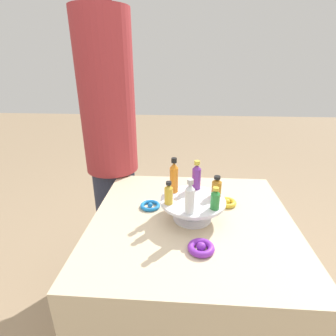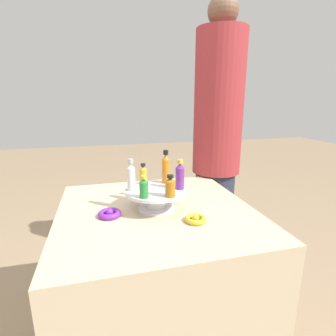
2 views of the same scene
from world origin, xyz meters
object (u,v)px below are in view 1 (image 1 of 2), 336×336
object	(u,v)px
bottle_green	(215,199)
bottle_orange	(174,177)
bottle_clear	(190,198)
person_figure	(111,144)
bottle_amber	(217,187)
display_stand	(193,206)
ribbon_bow_blue	(150,206)
bottle_gold	(169,194)
bottle_purple	(197,176)
ribbon_bow_purple	(201,248)
ribbon_bow_gold	(227,202)

from	to	relation	value
bottle_green	bottle_orange	bearing A→B (deg)	141.40
bottle_green	bottle_clear	bearing A→B (deg)	-158.60
bottle_clear	person_figure	size ratio (longest dim) A/B	0.08
bottle_green	person_figure	distance (m)	0.78
bottle_clear	bottle_amber	xyz separation A→B (m)	(0.11, 0.14, -0.02)
display_stand	ribbon_bow_blue	xyz separation A→B (m)	(-0.19, 0.08, -0.05)
bottle_gold	ribbon_bow_blue	world-z (taller)	bottle_gold
bottle_clear	bottle_purple	distance (m)	0.21
bottle_clear	ribbon_bow_purple	xyz separation A→B (m)	(0.04, -0.10, -0.14)
bottle_gold	person_figure	xyz separation A→B (m)	(-0.37, 0.53, 0.03)
ribbon_bow_blue	display_stand	bearing A→B (deg)	-22.31
ribbon_bow_purple	ribbon_bow_blue	bearing A→B (deg)	127.69
bottle_amber	bottle_orange	bearing A→B (deg)	171.40
bottle_purple	bottle_gold	size ratio (longest dim) A/B	1.37
bottle_purple	bottle_orange	bearing A→B (deg)	-158.60
bottle_clear	bottle_green	bearing A→B (deg)	21.40
bottle_clear	bottle_purple	bearing A→B (deg)	81.40
bottle_purple	ribbon_bow_gold	distance (m)	0.20
ribbon_bow_blue	bottle_clear	bearing A→B (deg)	-46.21
bottle_gold	bottle_green	bearing A→B (deg)	-8.60
ribbon_bow_blue	person_figure	bearing A→B (deg)	123.92
person_figure	ribbon_bow_gold	bearing A→B (deg)	16.02
bottle_green	bottle_gold	world-z (taller)	bottle_gold
bottle_orange	person_figure	xyz separation A→B (m)	(-0.39, 0.43, 0.00)
ribbon_bow_blue	ribbon_bow_gold	bearing A→B (deg)	7.69
bottle_gold	ribbon_bow_gold	world-z (taller)	bottle_gold
display_stand	bottle_purple	xyz separation A→B (m)	(0.02, 0.10, 0.09)
bottle_gold	ribbon_bow_blue	size ratio (longest dim) A/B	1.05
bottle_green	bottle_gold	xyz separation A→B (m)	(-0.18, 0.03, 0.00)
bottle_green	ribbon_bow_purple	distance (m)	0.19
ribbon_bow_blue	person_figure	distance (m)	0.52
bottle_purple	ribbon_bow_blue	world-z (taller)	bottle_purple
display_stand	bottle_gold	world-z (taller)	bottle_gold
display_stand	bottle_orange	distance (m)	0.14
ribbon_bow_blue	person_figure	size ratio (longest dim) A/B	0.05
display_stand	bottle_green	xyz separation A→B (m)	(0.08, -0.06, 0.07)
bottle_green	bottle_gold	size ratio (longest dim) A/B	0.95
bottle_green	ribbon_bow_gold	size ratio (longest dim) A/B	1.04
ribbon_bow_gold	ribbon_bow_purple	xyz separation A→B (m)	(-0.13, -0.32, 0.00)
bottle_amber	bottle_purple	distance (m)	0.10
ribbon_bow_gold	bottle_purple	bearing A→B (deg)	-171.60
bottle_green	bottle_orange	size ratio (longest dim) A/B	0.58
display_stand	bottle_purple	size ratio (longest dim) A/B	2.05
display_stand	bottle_purple	world-z (taller)	bottle_purple
bottle_orange	ribbon_bow_gold	xyz separation A→B (m)	(0.24, 0.06, -0.15)
bottle_clear	bottle_gold	distance (m)	0.10
bottle_amber	ribbon_bow_gold	xyz separation A→B (m)	(0.06, 0.09, -0.12)
bottle_amber	bottle_purple	bearing A→B (deg)	141.40
bottle_orange	person_figure	world-z (taller)	person_figure
ribbon_bow_blue	ribbon_bow_purple	distance (m)	0.35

